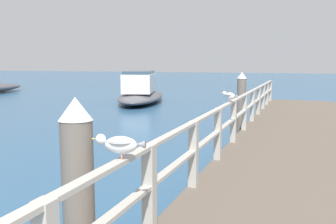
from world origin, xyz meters
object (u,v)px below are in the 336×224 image
seagull_foreground (120,144)px  boat_1 (141,92)px  dock_piling_near (79,203)px  dock_piling_far (241,102)px  seagull_background (230,96)px

seagull_foreground → boat_1: (-6.96, 15.41, -0.92)m
dock_piling_near → boat_1: dock_piling_near is taller
seagull_foreground → boat_1: bearing=11.3°
dock_piling_far → seagull_foreground: size_ratio=3.99×
dock_piling_near → dock_piling_far: 8.78m
dock_piling_far → boat_1: 9.42m
seagull_foreground → seagull_background: bearing=-13.1°
seagull_background → boat_1: (-6.97, 10.60, -0.92)m
boat_1 → seagull_background: bearing=106.4°
dock_piling_near → dock_piling_far: same height
dock_piling_far → dock_piling_near: bearing=-90.0°
seagull_background → boat_1: boat_1 is taller
dock_piling_near → seagull_foreground: bearing=13.2°
dock_piling_far → seagull_foreground: bearing=-87.5°
dock_piling_far → seagull_background: 3.94m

